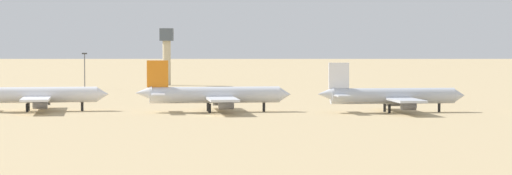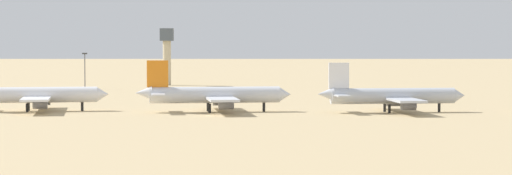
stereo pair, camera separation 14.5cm
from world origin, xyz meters
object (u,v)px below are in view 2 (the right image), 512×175
light_pole_west (85,68)px  parked_jet_red_1 (32,95)px  parked_jet_orange_2 (213,95)px  parked_jet_white_3 (391,96)px  control_tower (167,51)px

light_pole_west → parked_jet_red_1: bearing=-87.1°
parked_jet_red_1 → parked_jet_orange_2: bearing=-11.8°
parked_jet_orange_2 → parked_jet_white_3: parked_jet_orange_2 is taller
parked_jet_red_1 → parked_jet_white_3: size_ratio=1.01×
parked_jet_red_1 → light_pole_west: size_ratio=2.83×
parked_jet_white_3 → light_pole_west: light_pole_west is taller
parked_jet_white_3 → parked_jet_orange_2: bearing=170.7°
parked_jet_orange_2 → control_tower: bearing=91.7°
parked_jet_red_1 → light_pole_west: bearing=84.5°
parked_jet_red_1 → light_pole_west: light_pole_west is taller
parked_jet_orange_2 → control_tower: (-23.10, 150.92, 9.42)m
control_tower → light_pole_west: control_tower is taller
parked_jet_red_1 → control_tower: control_tower is taller
parked_jet_white_3 → parked_jet_red_1: bearing=170.4°
parked_jet_orange_2 → parked_jet_white_3: bearing=-9.9°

